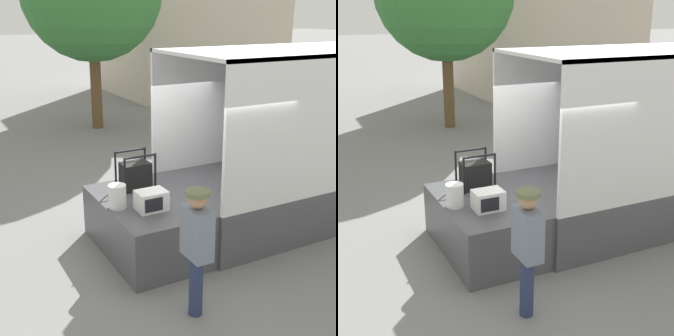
# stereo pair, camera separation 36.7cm
# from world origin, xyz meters

# --- Properties ---
(ground_plane) EXTENTS (160.00, 160.00, 0.00)m
(ground_plane) POSITION_xyz_m (0.00, 0.00, 0.00)
(ground_plane) COLOR gray
(tailgate_deck) EXTENTS (1.37, 2.20, 0.88)m
(tailgate_deck) POSITION_xyz_m (-0.68, 0.00, 0.44)
(tailgate_deck) COLOR #4C4C51
(tailgate_deck) RESTS_ON ground
(microwave) EXTENTS (0.45, 0.35, 0.30)m
(microwave) POSITION_xyz_m (-0.77, -0.39, 1.03)
(microwave) COLOR white
(microwave) RESTS_ON tailgate_deck
(portable_generator) EXTENTS (0.59, 0.44, 0.63)m
(portable_generator) POSITION_xyz_m (-0.59, 0.55, 1.12)
(portable_generator) COLOR black
(portable_generator) RESTS_ON tailgate_deck
(orange_bucket) EXTENTS (0.28, 0.28, 0.37)m
(orange_bucket) POSITION_xyz_m (-1.19, -0.07, 1.06)
(orange_bucket) COLOR silver
(orange_bucket) RESTS_ON tailgate_deck
(worker_person) EXTENTS (0.31, 0.44, 1.72)m
(worker_person) POSITION_xyz_m (-0.87, -1.87, 1.05)
(worker_person) COLOR navy
(worker_person) RESTS_ON ground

